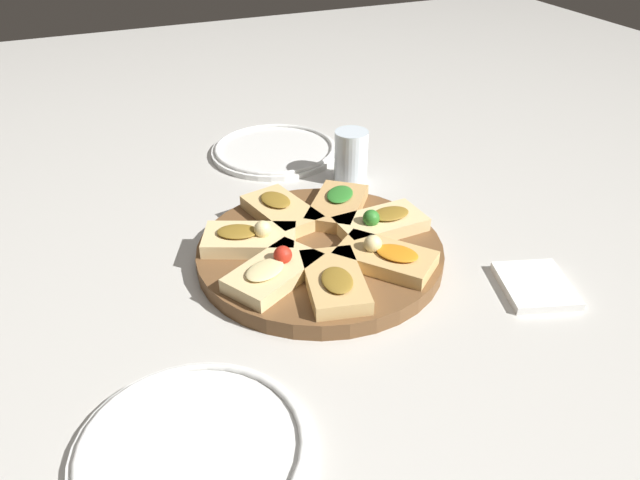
{
  "coord_description": "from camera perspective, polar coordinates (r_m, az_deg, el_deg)",
  "views": [
    {
      "loc": [
        -0.7,
        0.3,
        0.52
      ],
      "look_at": [
        0.0,
        0.0,
        0.03
      ],
      "focal_mm": 35.0,
      "sensor_mm": 36.0,
      "label": 1
    }
  ],
  "objects": [
    {
      "name": "ground_plane",
      "position": [
        0.93,
        0.0,
        -1.8
      ],
      "size": [
        3.0,
        3.0,
        0.0
      ],
      "primitive_type": "plane",
      "color": "beige"
    },
    {
      "name": "serving_board",
      "position": [
        0.92,
        0.0,
        -1.18
      ],
      "size": [
        0.36,
        0.36,
        0.02
      ],
      "primitive_type": "cylinder",
      "color": "brown",
      "rests_on": "ground_plane"
    },
    {
      "name": "focaccia_slice_0",
      "position": [
        0.99,
        1.61,
        3.17
      ],
      "size": [
        0.15,
        0.14,
        0.03
      ],
      "color": "tan",
      "rests_on": "serving_board"
    },
    {
      "name": "focaccia_slice_1",
      "position": [
        0.98,
        -3.58,
        2.7
      ],
      "size": [
        0.15,
        0.1,
        0.03
      ],
      "color": "#DBB775",
      "rests_on": "serving_board"
    },
    {
      "name": "focaccia_slice_2",
      "position": [
        0.91,
        -6.45,
        0.16
      ],
      "size": [
        0.12,
        0.15,
        0.04
      ],
      "color": "#E5C689",
      "rests_on": "serving_board"
    },
    {
      "name": "focaccia_slice_3",
      "position": [
        0.84,
        -4.25,
        -2.85
      ],
      "size": [
        0.13,
        0.15,
        0.04
      ],
      "color": "#E5C689",
      "rests_on": "serving_board"
    },
    {
      "name": "focaccia_slice_4",
      "position": [
        0.82,
        1.35,
        -3.77
      ],
      "size": [
        0.15,
        0.1,
        0.03
      ],
      "color": "tan",
      "rests_on": "serving_board"
    },
    {
      "name": "focaccia_slice_5",
      "position": [
        0.87,
        6.0,
        -1.55
      ],
      "size": [
        0.15,
        0.14,
        0.04
      ],
      "color": "tan",
      "rests_on": "serving_board"
    },
    {
      "name": "focaccia_slice_6",
      "position": [
        0.95,
        5.56,
        1.6
      ],
      "size": [
        0.08,
        0.14,
        0.04
      ],
      "color": "#E5C689",
      "rests_on": "serving_board"
    },
    {
      "name": "plate_left",
      "position": [
        0.68,
        -11.59,
        -18.15
      ],
      "size": [
        0.24,
        0.24,
        0.02
      ],
      "color": "white",
      "rests_on": "ground_plane"
    },
    {
      "name": "plate_right",
      "position": [
        1.26,
        -4.16,
        8.24
      ],
      "size": [
        0.25,
        0.25,
        0.02
      ],
      "color": "white",
      "rests_on": "ground_plane"
    },
    {
      "name": "water_glass",
      "position": [
        1.13,
        2.85,
        7.62
      ],
      "size": [
        0.06,
        0.06,
        0.1
      ],
      "primitive_type": "cylinder",
      "color": "silver",
      "rests_on": "ground_plane"
    },
    {
      "name": "napkin_stack",
      "position": [
        0.92,
        19.1,
        -3.95
      ],
      "size": [
        0.13,
        0.12,
        0.01
      ],
      "primitive_type": "cube",
      "rotation": [
        0.0,
        0.0,
        -0.31
      ],
      "color": "white",
      "rests_on": "ground_plane"
    }
  ]
}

